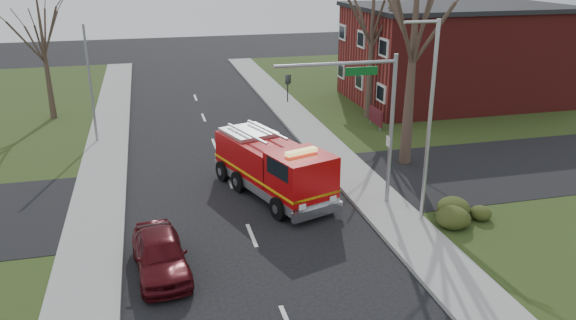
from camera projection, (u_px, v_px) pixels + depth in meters
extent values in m
plane|color=black|center=(252.00, 236.00, 22.59)|extent=(120.00, 120.00, 0.00)
cube|color=#969690|center=(394.00, 217.00, 24.00)|extent=(2.40, 80.00, 0.15)
cube|color=#969690|center=(90.00, 253.00, 21.14)|extent=(2.40, 80.00, 0.15)
cube|color=maroon|center=(455.00, 56.00, 42.16)|extent=(15.00, 10.00, 7.00)
cube|color=black|center=(460.00, 7.00, 40.92)|extent=(15.40, 10.40, 0.30)
cube|color=silver|center=(359.00, 81.00, 40.93)|extent=(0.12, 1.40, 1.20)
cube|color=#51131D|center=(376.00, 116.00, 36.08)|extent=(0.12, 2.00, 1.00)
cylinder|color=gray|center=(380.00, 126.00, 35.51)|extent=(0.08, 0.08, 0.90)
cylinder|color=gray|center=(371.00, 119.00, 36.97)|extent=(0.08, 0.08, 0.90)
ellipsoid|color=#303F16|center=(466.00, 209.00, 23.56)|extent=(2.80, 2.00, 0.90)
cone|color=#35291F|center=(413.00, 53.00, 28.18)|extent=(0.64, 0.64, 12.00)
cone|color=#35291F|center=(372.00, 42.00, 36.98)|extent=(0.56, 0.56, 10.50)
cone|color=#35291F|center=(45.00, 54.00, 36.96)|extent=(0.44, 0.44, 9.00)
cylinder|color=gray|center=(391.00, 132.00, 24.29)|extent=(0.18, 0.18, 6.80)
cylinder|color=gray|center=(336.00, 64.00, 22.63)|extent=(5.20, 0.14, 0.14)
cube|color=#0C591E|center=(361.00, 71.00, 23.00)|extent=(1.40, 0.06, 0.35)
imported|color=black|center=(288.00, 75.00, 22.29)|extent=(0.22, 0.18, 1.10)
cylinder|color=#B7BABF|center=(429.00, 126.00, 22.35)|extent=(0.16, 0.16, 8.40)
cylinder|color=#B7BABF|center=(422.00, 22.00, 20.79)|extent=(1.40, 0.12, 0.12)
cylinder|color=gray|center=(91.00, 86.00, 32.57)|extent=(0.14, 0.14, 7.00)
cube|color=#AD0709|center=(260.00, 159.00, 26.95)|extent=(3.81, 5.31, 1.94)
cube|color=#AD0709|center=(301.00, 179.00, 24.14)|extent=(3.04, 3.04, 2.21)
cube|color=#B7BABF|center=(272.00, 181.00, 26.34)|extent=(4.59, 7.59, 0.41)
cube|color=#E5B20C|center=(272.00, 171.00, 26.17)|extent=(4.60, 7.59, 0.11)
cube|color=black|center=(315.00, 171.00, 23.10)|extent=(2.02, 0.76, 0.78)
cube|color=#E5D866|center=(301.00, 152.00, 23.71)|extent=(1.50, 0.78, 0.17)
cylinder|color=black|center=(279.00, 208.00, 23.82)|extent=(0.63, 1.06, 1.01)
cylinder|color=black|center=(324.00, 196.00, 25.04)|extent=(0.63, 1.06, 1.01)
cylinder|color=black|center=(223.00, 171.00, 27.96)|extent=(0.63, 1.06, 1.01)
cylinder|color=black|center=(264.00, 162.00, 29.18)|extent=(0.63, 1.06, 1.01)
imported|color=#470B10|center=(160.00, 254.00, 19.72)|extent=(2.16, 4.50, 1.48)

